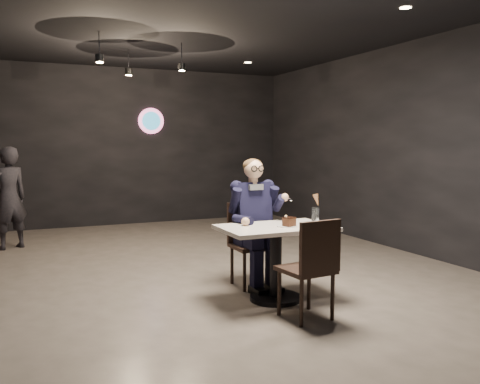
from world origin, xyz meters
name	(u,v)px	position (x,y,z in m)	size (l,w,h in m)	color
floor	(181,284)	(0.00, 0.00, 0.00)	(9.00, 9.00, 0.00)	slate
wall_sign	(151,121)	(0.80, 4.47, 2.00)	(0.50, 0.06, 0.50)	pink
pendant_lights	(137,51)	(0.00, 2.00, 2.88)	(1.40, 1.20, 0.36)	black
main_table	(276,263)	(0.70, -0.95, 0.38)	(1.10, 0.70, 0.75)	silver
chair_far	(252,245)	(0.70, -0.40, 0.46)	(0.42, 0.46, 0.92)	black
chair_near	(306,268)	(0.70, -1.52, 0.46)	(0.42, 0.46, 0.92)	black
seated_man	(252,221)	(0.70, -0.40, 0.72)	(0.60, 0.80, 1.44)	black
dessert_plate	(287,226)	(0.77, -1.03, 0.76)	(0.19, 0.19, 0.01)	white
cake_slice	(289,222)	(0.78, -1.06, 0.80)	(0.11, 0.09, 0.08)	black
mint_leaf	(289,218)	(0.78, -1.07, 0.84)	(0.07, 0.04, 0.01)	#2B853E
sundae_glass	(315,216)	(1.10, -1.03, 0.83)	(0.08, 0.08, 0.17)	silver
wafer_cone	(317,200)	(1.14, -0.99, 0.99)	(0.06, 0.06, 0.12)	tan
passerby	(9,198)	(-1.76, 2.85, 0.76)	(0.55, 0.36, 1.52)	black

